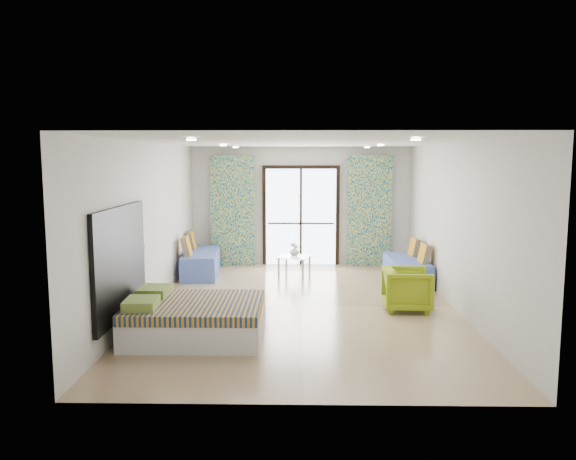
{
  "coord_description": "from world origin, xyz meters",
  "views": [
    {
      "loc": [
        -0.06,
        -9.07,
        2.44
      ],
      "look_at": [
        -0.24,
        0.98,
        1.15
      ],
      "focal_mm": 35.0,
      "sensor_mm": 36.0,
      "label": 1
    }
  ],
  "objects_px": {
    "armchair": "(407,287)",
    "daybed_right": "(408,269)",
    "bed": "(194,319)",
    "coffee_table": "(294,258)",
    "daybed_left": "(200,262)"
  },
  "relations": [
    {
      "from": "armchair",
      "to": "daybed_right",
      "type": "bearing_deg",
      "value": -9.41
    },
    {
      "from": "daybed_right",
      "to": "coffee_table",
      "type": "height_order",
      "value": "daybed_right"
    },
    {
      "from": "bed",
      "to": "armchair",
      "type": "xyz_separation_m",
      "value": [
        3.18,
        1.45,
        0.11
      ]
    },
    {
      "from": "bed",
      "to": "coffee_table",
      "type": "distance_m",
      "value": 4.4
    },
    {
      "from": "bed",
      "to": "coffee_table",
      "type": "bearing_deg",
      "value": 72.31
    },
    {
      "from": "bed",
      "to": "coffee_table",
      "type": "height_order",
      "value": "coffee_table"
    },
    {
      "from": "bed",
      "to": "daybed_right",
      "type": "xyz_separation_m",
      "value": [
        3.59,
        3.54,
        -0.0
      ]
    },
    {
      "from": "bed",
      "to": "daybed_right",
      "type": "bearing_deg",
      "value": 44.57
    },
    {
      "from": "daybed_left",
      "to": "daybed_right",
      "type": "height_order",
      "value": "daybed_left"
    },
    {
      "from": "daybed_left",
      "to": "armchair",
      "type": "relative_size",
      "value": 2.44
    },
    {
      "from": "bed",
      "to": "daybed_right",
      "type": "height_order",
      "value": "daybed_right"
    },
    {
      "from": "bed",
      "to": "daybed_left",
      "type": "height_order",
      "value": "daybed_left"
    },
    {
      "from": "coffee_table",
      "to": "daybed_right",
      "type": "bearing_deg",
      "value": -16.11
    },
    {
      "from": "bed",
      "to": "coffee_table",
      "type": "relative_size",
      "value": 2.44
    },
    {
      "from": "coffee_table",
      "to": "armchair",
      "type": "xyz_separation_m",
      "value": [
        1.84,
        -2.74,
        0.02
      ]
    }
  ]
}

